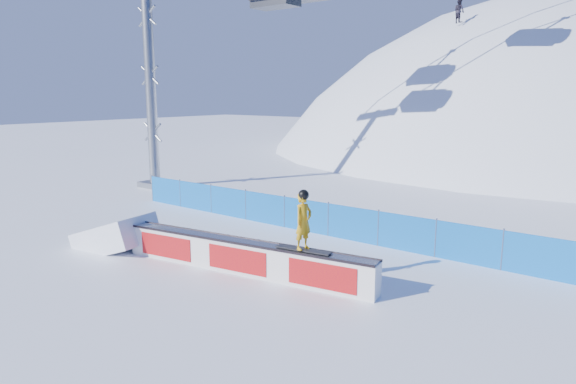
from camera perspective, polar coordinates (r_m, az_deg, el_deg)
The scene contains 6 objects.
ground at distance 14.63m, azimuth -2.02°, elevation -9.34°, with size 160.00×160.00×0.00m, color white.
snow_hill at distance 58.05m, azimuth 26.50°, elevation -13.71°, with size 64.00×64.00×64.00m.
safety_fence at distance 17.98m, azimuth 7.17°, elevation -3.54°, with size 22.05×0.05×1.30m.
rail_box at distance 14.80m, azimuth -5.12°, elevation -7.17°, with size 8.11×1.77×0.97m.
snow_ramp at distance 18.17m, azimuth -18.52°, elevation -5.85°, with size 2.49×1.66×0.93m, color white, non-canonical shape.
snowboarder at distance 13.47m, azimuth 1.73°, elevation -3.20°, with size 1.59×0.59×1.64m.
Camera 1 is at (8.78, -10.54, 5.06)m, focal length 32.00 mm.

